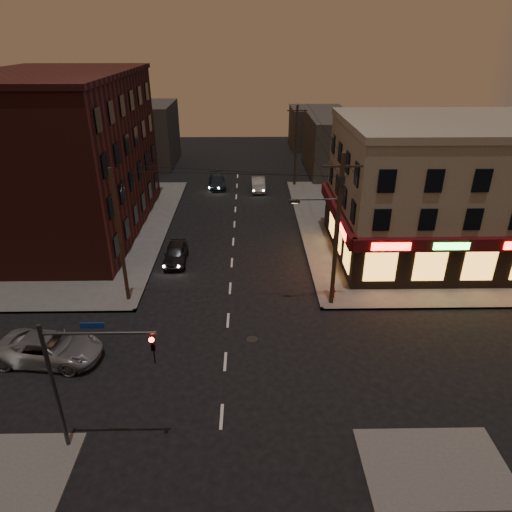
{
  "coord_description": "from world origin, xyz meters",
  "views": [
    {
      "loc": [
        1.35,
        -19.97,
        16.3
      ],
      "look_at": [
        1.81,
        6.65,
        3.2
      ],
      "focal_mm": 32.0,
      "sensor_mm": 36.0,
      "label": 1
    }
  ],
  "objects_px": {
    "suv_cross": "(49,348)",
    "sedan_far": "(217,182)",
    "sedan_near": "(176,253)",
    "sedan_mid": "(258,184)",
    "fire_hydrant": "(333,292)"
  },
  "relations": [
    {
      "from": "suv_cross",
      "to": "sedan_near",
      "type": "bearing_deg",
      "value": -16.49
    },
    {
      "from": "sedan_far",
      "to": "suv_cross",
      "type": "bearing_deg",
      "value": -109.72
    },
    {
      "from": "sedan_far",
      "to": "fire_hydrant",
      "type": "xyz_separation_m",
      "value": [
        9.27,
        -25.13,
        -0.06
      ]
    },
    {
      "from": "sedan_mid",
      "to": "fire_hydrant",
      "type": "bearing_deg",
      "value": -80.15
    },
    {
      "from": "sedan_far",
      "to": "fire_hydrant",
      "type": "distance_m",
      "value": 26.79
    },
    {
      "from": "sedan_mid",
      "to": "sedan_far",
      "type": "bearing_deg",
      "value": 164.74
    },
    {
      "from": "suv_cross",
      "to": "sedan_far",
      "type": "distance_m",
      "value": 32.03
    },
    {
      "from": "suv_cross",
      "to": "fire_hydrant",
      "type": "xyz_separation_m",
      "value": [
        16.59,
        6.05,
        -0.17
      ]
    },
    {
      "from": "sedan_near",
      "to": "sedan_far",
      "type": "distance_m",
      "value": 19.35
    },
    {
      "from": "suv_cross",
      "to": "sedan_mid",
      "type": "relative_size",
      "value": 1.31
    },
    {
      "from": "sedan_near",
      "to": "sedan_mid",
      "type": "relative_size",
      "value": 0.98
    },
    {
      "from": "suv_cross",
      "to": "sedan_far",
      "type": "height_order",
      "value": "suv_cross"
    },
    {
      "from": "suv_cross",
      "to": "sedan_near",
      "type": "height_order",
      "value": "suv_cross"
    },
    {
      "from": "sedan_far",
      "to": "fire_hydrant",
      "type": "relative_size",
      "value": 5.4
    },
    {
      "from": "sedan_near",
      "to": "sedan_mid",
      "type": "height_order",
      "value": "sedan_near"
    }
  ]
}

